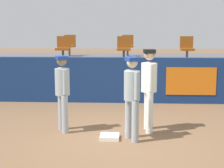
% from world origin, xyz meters
% --- Properties ---
extents(ground_plane, '(60.00, 60.00, 0.00)m').
position_xyz_m(ground_plane, '(0.00, 0.00, 0.00)').
color(ground_plane, brown).
extents(first_base, '(0.40, 0.40, 0.08)m').
position_xyz_m(first_base, '(-0.27, 0.06, 0.04)').
color(first_base, white).
rests_on(first_base, ground_plane).
extents(player_fielder_home, '(0.38, 0.58, 1.84)m').
position_xyz_m(player_fielder_home, '(0.57, 0.66, 1.06)').
color(player_fielder_home, white).
rests_on(player_fielder_home, ground_plane).
extents(player_runner_visitor, '(0.43, 0.44, 1.70)m').
position_xyz_m(player_runner_visitor, '(-1.34, 0.54, 0.98)').
color(player_runner_visitor, '#9EA3AD').
rests_on(player_runner_visitor, ground_plane).
extents(player_coach_visitor, '(0.44, 0.44, 1.73)m').
position_xyz_m(player_coach_visitor, '(0.19, -0.01, 1.00)').
color(player_coach_visitor, '#9EA3AD').
rests_on(player_coach_visitor, ground_plane).
extents(field_wall, '(18.00, 0.26, 1.40)m').
position_xyz_m(field_wall, '(0.01, 3.64, 0.70)').
color(field_wall, navy).
rests_on(field_wall, ground_plane).
extents(bleacher_platform, '(18.00, 4.80, 1.16)m').
position_xyz_m(bleacher_platform, '(0.00, 6.21, 0.58)').
color(bleacher_platform, '#59595E').
rests_on(bleacher_platform, ground_plane).
extents(seat_front_center, '(0.47, 0.44, 0.84)m').
position_xyz_m(seat_front_center, '(-0.07, 5.08, 1.63)').
color(seat_front_center, '#4C4C51').
rests_on(seat_front_center, bleacher_platform).
extents(seat_front_right, '(0.45, 0.44, 0.84)m').
position_xyz_m(seat_front_right, '(2.08, 5.08, 1.63)').
color(seat_front_right, '#4C4C51').
rests_on(seat_front_right, bleacher_platform).
extents(seat_back_left, '(0.45, 0.44, 0.84)m').
position_xyz_m(seat_back_left, '(-2.26, 6.88, 1.63)').
color(seat_back_left, '#4C4C51').
rests_on(seat_back_left, bleacher_platform).
extents(seat_back_center, '(0.45, 0.44, 0.84)m').
position_xyz_m(seat_back_center, '(0.05, 6.88, 1.63)').
color(seat_back_center, '#4C4C51').
rests_on(seat_back_center, bleacher_platform).
extents(seat_front_left, '(0.47, 0.44, 0.84)m').
position_xyz_m(seat_front_left, '(-2.17, 5.08, 1.63)').
color(seat_front_left, '#4C4C51').
rests_on(seat_front_left, bleacher_platform).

